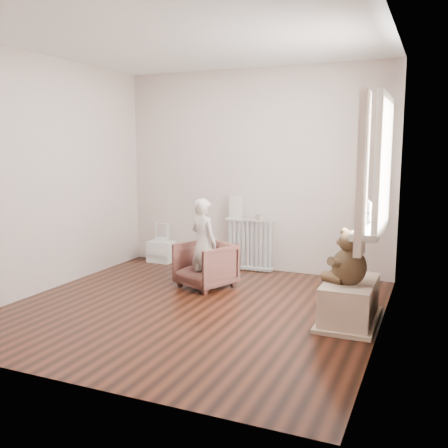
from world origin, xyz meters
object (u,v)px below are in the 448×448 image
at_px(radiator, 250,241).
at_px(plush_cat, 373,213).
at_px(toy_bench, 350,301).
at_px(teddy_bear, 350,253).
at_px(child, 204,243).
at_px(armchair, 206,265).
at_px(toy_vanity, 161,243).

relative_size(radiator, plush_cat, 2.69).
xyz_separation_m(toy_bench, teddy_bear, (-0.00, -0.11, 0.47)).
xyz_separation_m(radiator, teddy_bear, (1.53, -1.59, 0.28)).
height_order(toy_bench, teddy_bear, teddy_bear).
height_order(child, teddy_bear, child).
height_order(child, plush_cat, plush_cat).
xyz_separation_m(teddy_bear, plush_cat, (0.14, 0.35, 0.33)).
xyz_separation_m(armchair, child, (0.00, -0.05, 0.27)).
distance_m(child, toy_bench, 1.81).
relative_size(armchair, child, 0.56).
bearing_deg(plush_cat, radiator, 118.80).
height_order(radiator, toy_bench, radiator).
distance_m(toy_bench, plush_cat, 0.85).
relative_size(toy_bench, teddy_bear, 1.68).
height_order(radiator, child, child).
distance_m(radiator, child, 1.04).
bearing_deg(toy_bench, teddy_bear, -90.17).
bearing_deg(radiator, plush_cat, -36.37).
relative_size(toy_bench, plush_cat, 3.29).
height_order(toy_vanity, teddy_bear, teddy_bear).
bearing_deg(child, radiator, -77.23).
distance_m(radiator, toy_bench, 2.14).
relative_size(toy_vanity, armchair, 0.94).
distance_m(radiator, toy_vanity, 1.32).
bearing_deg(child, armchair, -67.13).
height_order(armchair, plush_cat, plush_cat).
height_order(armchair, child, child).
height_order(armchair, toy_bench, armchair).
xyz_separation_m(toy_vanity, plush_cat, (2.99, -1.20, 0.72)).
bearing_deg(armchair, teddy_bear, 2.96).
bearing_deg(armchair, toy_vanity, 163.45).
xyz_separation_m(radiator, plush_cat, (1.67, -1.23, 0.61)).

